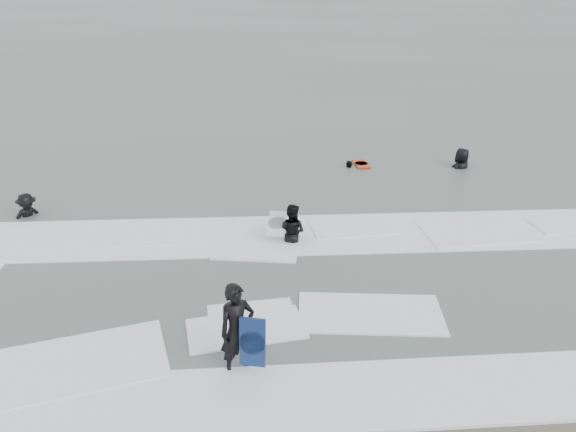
{
  "coord_description": "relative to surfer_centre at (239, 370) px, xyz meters",
  "views": [
    {
      "loc": [
        -0.76,
        -8.39,
        7.08
      ],
      "look_at": [
        0.0,
        5.0,
        1.1
      ],
      "focal_mm": 35.0,
      "sensor_mm": 36.0,
      "label": 1
    }
  ],
  "objects": [
    {
      "name": "ground",
      "position": [
        1.21,
        -0.25,
        0.0
      ],
      "size": [
        320.0,
        320.0,
        0.0
      ],
      "primitive_type": "plane",
      "color": "brown",
      "rests_on": "ground"
    },
    {
      "name": "sea",
      "position": [
        1.21,
        79.75,
        0.06
      ],
      "size": [
        320.0,
        320.0,
        0.0
      ],
      "primitive_type": "plane",
      "color": "#47544C",
      "rests_on": "ground"
    },
    {
      "name": "surfer_centre",
      "position": [
        0.0,
        0.0,
        0.0
      ],
      "size": [
        0.82,
        0.7,
        1.9
      ],
      "primitive_type": "imported",
      "rotation": [
        0.0,
        0.0,
        0.43
      ],
      "color": "black",
      "rests_on": "ground"
    },
    {
      "name": "surfer_wading",
      "position": [
        1.35,
        5.39,
        0.0
      ],
      "size": [
        1.03,
        0.94,
        1.7
      ],
      "primitive_type": "imported",
      "rotation": [
        0.0,
        0.0,
        2.68
      ],
      "color": "black",
      "rests_on": "ground"
    },
    {
      "name": "surfer_breaker",
      "position": [
        -6.61,
        7.5,
        0.0
      ],
      "size": [
        1.21,
        1.16,
        1.65
      ],
      "primitive_type": "imported",
      "rotation": [
        0.0,
        0.0,
        0.72
      ],
      "color": "black",
      "rests_on": "ground"
    },
    {
      "name": "surfer_right_near",
      "position": [
        3.95,
        11.54,
        0.0
      ],
      "size": [
        0.7,
        0.93,
        1.47
      ],
      "primitive_type": "imported",
      "rotation": [
        0.0,
        0.0,
        -2.02
      ],
      "color": "black",
      "rests_on": "ground"
    },
    {
      "name": "surfer_right_far",
      "position": [
        8.21,
        11.28,
        0.0
      ],
      "size": [
        1.13,
        1.09,
        1.95
      ],
      "primitive_type": "imported",
      "rotation": [
        0.0,
        0.0,
        -2.45
      ],
      "color": "black",
      "rests_on": "ground"
    },
    {
      "name": "surf_foam",
      "position": [
        1.21,
        3.45,
        0.04
      ],
      "size": [
        30.03,
        9.06,
        0.09
      ],
      "color": "white",
      "rests_on": "ground"
    },
    {
      "name": "bodyboards",
      "position": [
        1.91,
        5.73,
        0.5
      ],
      "size": [
        4.72,
        12.65,
        1.25
      ],
      "color": "#10234E",
      "rests_on": "ground"
    }
  ]
}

